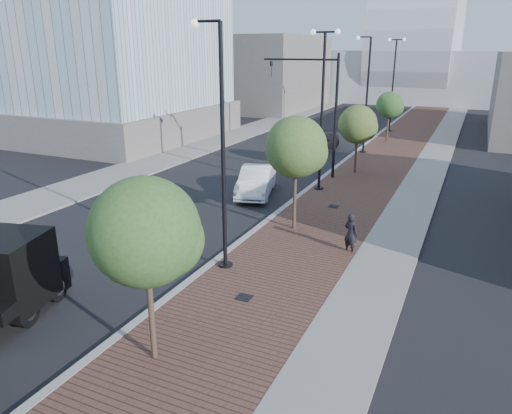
% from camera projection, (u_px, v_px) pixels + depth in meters
% --- Properties ---
extents(sidewalk, '(7.00, 140.00, 0.12)m').
position_uv_depth(sidewalk, '(409.00, 143.00, 43.50)').
color(sidewalk, '#4C2D23').
rests_on(sidewalk, ground).
extents(concrete_strip, '(2.40, 140.00, 0.13)m').
position_uv_depth(concrete_strip, '(441.00, 146.00, 42.42)').
color(concrete_strip, slate).
rests_on(concrete_strip, ground).
extents(curb, '(0.30, 140.00, 0.14)m').
position_uv_depth(curb, '(371.00, 140.00, 44.89)').
color(curb, gray).
rests_on(curb, ground).
extents(west_sidewalk, '(4.00, 140.00, 0.12)m').
position_uv_depth(west_sidewalk, '(247.00, 131.00, 50.06)').
color(west_sidewalk, slate).
rests_on(west_sidewalk, ground).
extents(white_sedan, '(3.09, 5.36, 1.67)m').
position_uv_depth(white_sedan, '(256.00, 181.00, 28.10)').
color(white_sedan, white).
rests_on(white_sedan, ground).
extents(dark_car_mid, '(3.35, 4.62, 1.17)m').
position_uv_depth(dark_car_mid, '(308.00, 134.00, 45.09)').
color(dark_car_mid, black).
rests_on(dark_car_mid, ground).
extents(dark_car_far, '(2.34, 4.90, 1.38)m').
position_uv_depth(dark_car_far, '(322.00, 141.00, 40.95)').
color(dark_car_far, black).
rests_on(dark_car_far, ground).
extents(pedestrian, '(0.76, 0.64, 1.77)m').
position_uv_depth(pedestrian, '(351.00, 234.00, 19.92)').
color(pedestrian, black).
rests_on(pedestrian, ground).
extents(streetlight_1, '(1.44, 0.56, 9.21)m').
position_uv_depth(streetlight_1, '(221.00, 160.00, 17.49)').
color(streetlight_1, black).
rests_on(streetlight_1, ground).
extents(streetlight_2, '(1.72, 0.56, 9.28)m').
position_uv_depth(streetlight_2, '(322.00, 111.00, 27.64)').
color(streetlight_2, black).
rests_on(streetlight_2, ground).
extents(streetlight_3, '(1.44, 0.56, 9.21)m').
position_uv_depth(streetlight_3, '(365.00, 100.00, 38.18)').
color(streetlight_3, black).
rests_on(streetlight_3, ground).
extents(streetlight_4, '(1.72, 0.56, 9.28)m').
position_uv_depth(streetlight_4, '(393.00, 84.00, 48.32)').
color(streetlight_4, black).
rests_on(streetlight_4, ground).
extents(traffic_mast, '(5.09, 0.20, 8.00)m').
position_uv_depth(traffic_mast, '(323.00, 102.00, 30.53)').
color(traffic_mast, black).
rests_on(traffic_mast, ground).
extents(tree_0, '(2.87, 2.87, 5.26)m').
position_uv_depth(tree_0, '(147.00, 232.00, 12.05)').
color(tree_0, '#382619').
rests_on(tree_0, ground).
extents(tree_1, '(2.82, 2.82, 5.44)m').
position_uv_depth(tree_1, '(297.00, 147.00, 21.47)').
color(tree_1, '#382619').
rests_on(tree_1, ground).
extents(tree_2, '(2.61, 2.60, 4.72)m').
position_uv_depth(tree_2, '(358.00, 125.00, 32.00)').
color(tree_2, '#382619').
rests_on(tree_2, ground).
extents(tree_3, '(2.40, 2.35, 4.69)m').
position_uv_depth(tree_3, '(390.00, 105.00, 42.31)').
color(tree_3, '#382619').
rests_on(tree_3, ground).
extents(tower_podium, '(19.00, 19.00, 3.00)m').
position_uv_depth(tower_podium, '(111.00, 121.00, 47.09)').
color(tower_podium, '#635E59').
rests_on(tower_podium, ground).
extents(convention_center, '(50.00, 30.00, 50.00)m').
position_uv_depth(convention_center, '(417.00, 63.00, 82.60)').
color(convention_center, '#B1B7BC').
rests_on(convention_center, ground).
extents(commercial_block_nw, '(14.00, 20.00, 10.00)m').
position_uv_depth(commercial_block_nw, '(263.00, 73.00, 68.53)').
color(commercial_block_nw, '#635D59').
rests_on(commercial_block_nw, ground).
extents(utility_cover_1, '(0.50, 0.50, 0.02)m').
position_uv_depth(utility_cover_1, '(244.00, 297.00, 16.33)').
color(utility_cover_1, black).
rests_on(utility_cover_1, sidewalk).
extents(utility_cover_2, '(0.50, 0.50, 0.02)m').
position_uv_depth(utility_cover_2, '(334.00, 206.00, 25.81)').
color(utility_cover_2, black).
rests_on(utility_cover_2, sidewalk).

